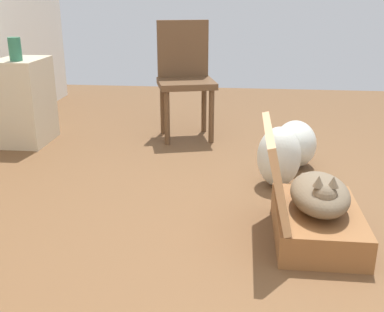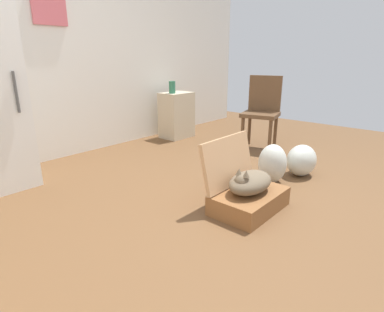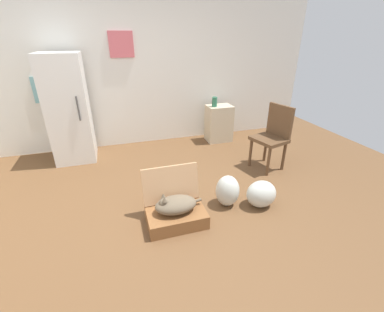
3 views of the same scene
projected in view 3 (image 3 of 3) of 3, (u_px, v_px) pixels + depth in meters
ground_plane at (169, 209)px, 3.00m from camera, size 7.68×7.68×0.00m
wall_back at (137, 70)px, 4.40m from camera, size 6.40×0.15×2.60m
suitcase_base at (176, 217)px, 2.75m from camera, size 0.62×0.41×0.16m
suitcase_lid at (171, 184)px, 2.82m from camera, size 0.62×0.13×0.41m
cat at (175, 204)px, 2.68m from camera, size 0.52×0.28×0.22m
plastic_bag_white at (227, 191)px, 3.01m from camera, size 0.28×0.27×0.38m
plastic_bag_clear at (261, 194)px, 3.00m from camera, size 0.36×0.29×0.32m
refrigerator at (68, 110)px, 3.90m from camera, size 0.59×0.61×1.63m
side_table at (219, 123)px, 4.83m from camera, size 0.46×0.34×0.67m
vase_tall at (215, 102)px, 4.59m from camera, size 0.09×0.09×0.17m
chair at (273, 135)px, 3.76m from camera, size 0.51×0.54×0.95m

